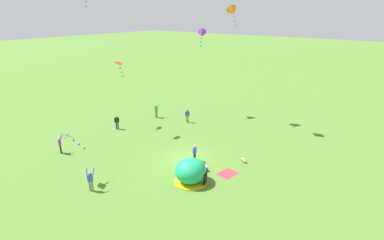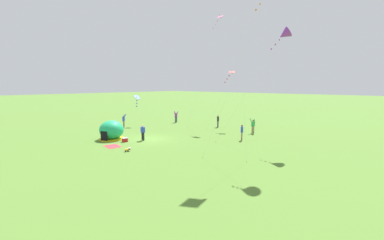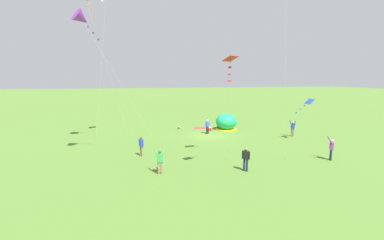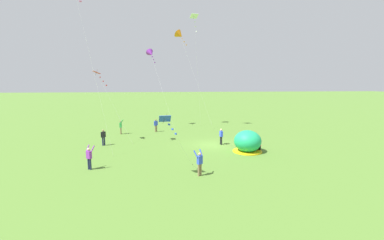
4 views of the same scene
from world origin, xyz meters
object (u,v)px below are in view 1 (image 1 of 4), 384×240
at_px(person_with_toddler, 195,152).
at_px(kite_orange, 233,12).
at_px(person_flying_kite, 156,110).
at_px(person_arms_raised, 60,144).
at_px(cooler_box, 204,168).
at_px(person_center_field, 187,115).
at_px(toddler_crawling, 244,161).
at_px(kite_blue, 70,138).
at_px(kite_red, 120,66).
at_px(person_near_tent, 117,122).
at_px(kite_purple, 202,34).
at_px(popup_tent, 191,171).
at_px(person_strolling, 90,180).

height_order(person_with_toddler, kite_orange, kite_orange).
height_order(person_flying_kite, person_arms_raised, same).
relative_size(cooler_box, person_arms_raised, 0.30).
bearing_deg(person_center_field, cooler_box, -134.87).
distance_m(toddler_crawling, kite_blue, 15.58).
bearing_deg(kite_red, person_near_tent, -160.80).
relative_size(toddler_crawling, person_center_field, 0.32).
distance_m(person_arms_raised, kite_blue, 6.98).
xyz_separation_m(person_center_field, kite_purple, (3.93, 0.65, 9.81)).
height_order(cooler_box, person_with_toddler, person_with_toddler).
height_order(kite_red, kite_orange, kite_orange).
relative_size(person_flying_kite, kite_orange, 0.13).
bearing_deg(popup_tent, kite_orange, 19.78).
bearing_deg(person_arms_raised, cooler_box, -66.57).
relative_size(person_near_tent, kite_red, 0.21).
bearing_deg(person_strolling, kite_orange, 0.02).
distance_m(person_strolling, kite_blue, 3.76).
xyz_separation_m(kite_blue, kite_purple, (20.81, 1.95, 6.81)).
relative_size(popup_tent, person_arms_raised, 1.49).
distance_m(person_strolling, person_arms_raised, 8.55).
distance_m(popup_tent, person_center_field, 14.38).
height_order(cooler_box, toddler_crawling, cooler_box).
bearing_deg(person_strolling, popup_tent, -43.16).
distance_m(person_strolling, kite_red, 16.26).
relative_size(person_arms_raised, kite_orange, 0.13).
relative_size(person_near_tent, kite_orange, 0.12).
relative_size(toddler_crawling, person_arms_raised, 0.29).
xyz_separation_m(person_strolling, kite_red, (11.56, 9.47, 6.40)).
distance_m(popup_tent, kite_purple, 20.44).
bearing_deg(kite_blue, person_near_tent, 33.94).
distance_m(person_with_toddler, person_center_field, 10.78).
bearing_deg(kite_red, kite_blue, -147.86).
height_order(cooler_box, person_center_field, person_center_field).
bearing_deg(kite_purple, person_with_toddler, -146.76).
xyz_separation_m(person_near_tent, kite_orange, (11.23, -8.92, 12.53)).
relative_size(cooler_box, kite_red, 0.07).
height_order(person_arms_raised, kite_purple, kite_purple).
distance_m(person_near_tent, kite_purple, 15.44).
xyz_separation_m(toddler_crawling, kite_blue, (-11.56, 9.74, 3.79)).
distance_m(popup_tent, person_strolling, 8.06).
xyz_separation_m(popup_tent, toddler_crawling, (5.82, -1.93, -0.82)).
bearing_deg(person_near_tent, person_flying_kite, -8.11).
distance_m(kite_blue, kite_orange, 23.25).
xyz_separation_m(person_with_toddler, kite_purple, (11.96, 7.84, 9.81)).
bearing_deg(cooler_box, person_strolling, 146.72).
bearing_deg(kite_purple, cooler_box, -143.24).
relative_size(popup_tent, toddler_crawling, 5.08).
bearing_deg(person_strolling, kite_blue, 86.78).
relative_size(person_strolling, kite_orange, 0.13).
bearing_deg(person_near_tent, person_strolling, -138.21).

